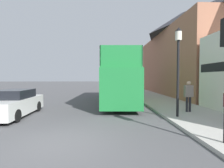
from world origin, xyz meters
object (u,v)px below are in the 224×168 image
at_px(pedestrian_second, 189,93).
at_px(lamp_post_nearest, 178,55).
at_px(tour_bus, 118,82).
at_px(parked_car_ahead_of_bus, 120,88).
at_px(lamp_post_second, 141,65).
at_px(lamp_post_third, 128,69).
at_px(parked_car_far_side, 14,104).

bearing_deg(pedestrian_second, lamp_post_nearest, -133.57).
xyz_separation_m(tour_bus, pedestrian_second, (3.76, -5.43, -0.55)).
xyz_separation_m(parked_car_ahead_of_bus, pedestrian_second, (2.89, -13.58, 0.53)).
bearing_deg(pedestrian_second, lamp_post_second, 97.86).
height_order(parked_car_ahead_of_bus, lamp_post_third, lamp_post_third).
distance_m(parked_car_far_side, pedestrian_second, 10.02).
bearing_deg(tour_bus, lamp_post_second, 49.74).
bearing_deg(tour_bus, lamp_post_nearest, -66.25).
distance_m(parked_car_far_side, lamp_post_second, 12.57).
bearing_deg(lamp_post_third, lamp_post_second, -89.30).
relative_size(parked_car_ahead_of_bus, lamp_post_third, 0.93).
height_order(tour_bus, lamp_post_third, lamp_post_third).
bearing_deg(parked_car_ahead_of_bus, parked_car_far_side, -114.43).
relative_size(pedestrian_second, lamp_post_second, 0.37).
distance_m(tour_bus, lamp_post_second, 4.23).
xyz_separation_m(parked_car_ahead_of_bus, parked_car_far_side, (-7.12, -13.78, 0.00)).
height_order(tour_bus, parked_car_far_side, tour_bus).
height_order(pedestrian_second, lamp_post_nearest, lamp_post_nearest).
distance_m(parked_car_ahead_of_bus, lamp_post_third, 5.30).
bearing_deg(lamp_post_nearest, pedestrian_second, 46.43).
xyz_separation_m(lamp_post_second, lamp_post_third, (-0.12, 9.49, 0.01)).
bearing_deg(lamp_post_third, lamp_post_nearest, -89.75).
xyz_separation_m(parked_car_ahead_of_bus, lamp_post_third, (1.63, 4.17, 2.84)).
xyz_separation_m(parked_car_far_side, lamp_post_third, (8.75, 17.94, 2.84)).
bearing_deg(lamp_post_third, pedestrian_second, -85.95).
xyz_separation_m(parked_car_far_side, pedestrian_second, (10.01, 0.20, 0.53)).
bearing_deg(lamp_post_nearest, lamp_post_second, 89.80).
height_order(parked_car_far_side, pedestrian_second, pedestrian_second).
height_order(pedestrian_second, lamp_post_second, lamp_post_second).
bearing_deg(lamp_post_second, lamp_post_third, 90.70).
xyz_separation_m(lamp_post_nearest, lamp_post_second, (0.03, 9.49, 0.21)).
distance_m(pedestrian_second, lamp_post_third, 17.94).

